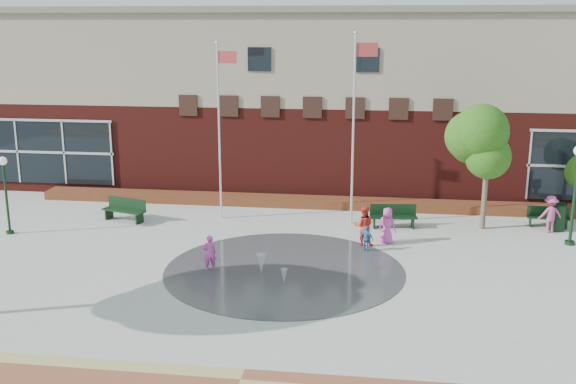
# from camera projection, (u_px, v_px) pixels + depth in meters

# --- Properties ---
(ground) EXTENTS (120.00, 120.00, 0.00)m
(ground) POSITION_uv_depth(u_px,v_px,m) (270.00, 305.00, 20.69)
(ground) COLOR #666056
(ground) RESTS_ON ground
(plaza_concrete) EXTENTS (46.00, 18.00, 0.01)m
(plaza_concrete) POSITION_uv_depth(u_px,v_px,m) (288.00, 261.00, 24.54)
(plaza_concrete) COLOR #A8A8A0
(plaza_concrete) RESTS_ON ground
(splash_pad) EXTENTS (8.40, 8.40, 0.01)m
(splash_pad) POSITION_uv_depth(u_px,v_px,m) (284.00, 271.00, 23.57)
(splash_pad) COLOR #383A3D
(splash_pad) RESTS_ON ground
(library_building) EXTENTS (44.40, 10.40, 9.20)m
(library_building) POSITION_uv_depth(u_px,v_px,m) (322.00, 95.00, 36.36)
(library_building) COLOR #591813
(library_building) RESTS_ON ground
(flower_bed) EXTENTS (26.00, 1.20, 0.40)m
(flower_bed) POSITION_uv_depth(u_px,v_px,m) (310.00, 207.00, 31.84)
(flower_bed) COLOR maroon
(flower_bed) RESTS_ON ground
(flagpole_left) EXTENTS (0.91, 0.15, 7.72)m
(flagpole_left) POSITION_uv_depth(u_px,v_px,m) (220.00, 122.00, 28.85)
(flagpole_left) COLOR silver
(flagpole_left) RESTS_ON ground
(flagpole_right) EXTENTS (1.00, 0.17, 8.13)m
(flagpole_right) POSITION_uv_depth(u_px,v_px,m) (355.00, 119.00, 28.03)
(flagpole_right) COLOR silver
(flagpole_right) RESTS_ON ground
(lamp_left) EXTENTS (0.34, 0.34, 3.24)m
(lamp_left) POSITION_uv_depth(u_px,v_px,m) (5.00, 186.00, 27.21)
(lamp_left) COLOR black
(lamp_left) RESTS_ON ground
(lamp_right) EXTENTS (0.42, 0.42, 3.95)m
(lamp_right) POSITION_uv_depth(u_px,v_px,m) (576.00, 184.00, 25.72)
(lamp_right) COLOR black
(lamp_right) RESTS_ON ground
(bench_left) EXTENTS (2.07, 1.14, 1.00)m
(bench_left) POSITION_uv_depth(u_px,v_px,m) (124.00, 214.00, 29.38)
(bench_left) COLOR black
(bench_left) RESTS_ON ground
(bench_mid) EXTENTS (2.01, 0.76, 0.98)m
(bench_mid) POSITION_uv_depth(u_px,v_px,m) (393.00, 221.00, 28.44)
(bench_mid) COLOR black
(bench_mid) RESTS_ON ground
(bench_right) EXTENTS (1.76, 0.65, 0.86)m
(bench_right) POSITION_uv_depth(u_px,v_px,m) (548.00, 221.00, 28.53)
(bench_right) COLOR black
(bench_right) RESTS_ON ground
(trash_can) EXTENTS (0.71, 0.71, 1.17)m
(trash_can) POSITION_uv_depth(u_px,v_px,m) (557.00, 217.00, 28.01)
(trash_can) COLOR black
(trash_can) RESTS_ON ground
(tree_mid) EXTENTS (3.09, 3.09, 5.21)m
(tree_mid) POSITION_uv_depth(u_px,v_px,m) (489.00, 140.00, 27.44)
(tree_mid) COLOR #4E3D32
(tree_mid) RESTS_ON ground
(water_jet_a) EXTENTS (0.36, 0.36, 0.70)m
(water_jet_a) POSITION_uv_depth(u_px,v_px,m) (261.00, 274.00, 23.25)
(water_jet_a) COLOR white
(water_jet_a) RESTS_ON ground
(water_jet_b) EXTENTS (0.23, 0.23, 0.51)m
(water_jet_b) POSITION_uv_depth(u_px,v_px,m) (284.00, 284.00, 22.34)
(water_jet_b) COLOR white
(water_jet_b) RESTS_ON ground
(child_splash) EXTENTS (0.56, 0.48, 1.30)m
(child_splash) POSITION_uv_depth(u_px,v_px,m) (210.00, 253.00, 23.43)
(child_splash) COLOR #DF45AC
(child_splash) RESTS_ON ground
(adult_red) EXTENTS (0.81, 0.65, 1.61)m
(adult_red) POSITION_uv_depth(u_px,v_px,m) (364.00, 226.00, 26.04)
(adult_red) COLOR red
(adult_red) RESTS_ON ground
(adult_pink) EXTENTS (0.83, 0.70, 1.45)m
(adult_pink) POSITION_uv_depth(u_px,v_px,m) (387.00, 226.00, 26.35)
(adult_pink) COLOR #DA44B0
(adult_pink) RESTS_ON ground
(child_blue) EXTENTS (0.63, 0.53, 1.01)m
(child_blue) POSITION_uv_depth(u_px,v_px,m) (367.00, 239.00, 25.46)
(child_blue) COLOR #3877BD
(child_blue) RESTS_ON ground
(person_bench) EXTENTS (1.11, 0.76, 1.58)m
(person_bench) POSITION_uv_depth(u_px,v_px,m) (550.00, 214.00, 27.65)
(person_bench) COLOR #C44685
(person_bench) RESTS_ON ground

